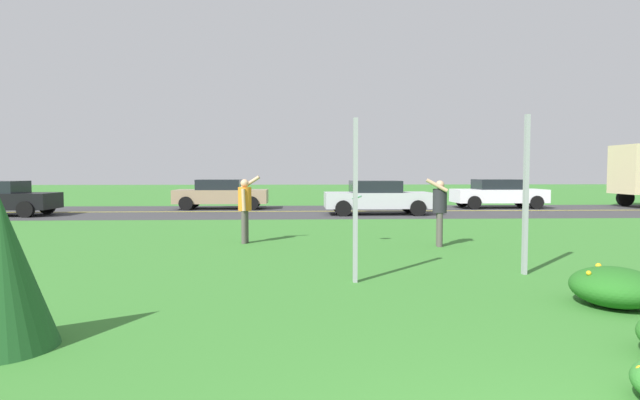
{
  "coord_description": "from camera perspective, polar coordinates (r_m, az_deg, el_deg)",
  "views": [
    {
      "loc": [
        -1.73,
        -2.03,
        1.83
      ],
      "look_at": [
        -1.19,
        9.58,
        1.19
      ],
      "focal_mm": 28.75,
      "sensor_mm": 36.0,
      "label": 1
    }
  ],
  "objects": [
    {
      "name": "person_catcher_dark_shirt",
      "position": [
        12.86,
        13.16,
        -0.75
      ],
      "size": [
        0.57,
        0.52,
        1.67
      ],
      "color": "#232328",
      "rests_on": "ground"
    },
    {
      "name": "car_tan_center_left",
      "position": [
        25.64,
        -10.95,
        0.67
      ],
      "size": [
        4.5,
        2.0,
        1.45
      ],
      "color": "#937F60",
      "rests_on": "ground"
    },
    {
      "name": "sign_post_near_path",
      "position": [
        8.44,
        3.95,
        -0.07
      ],
      "size": [
        0.07,
        0.1,
        2.71
      ],
      "color": "#93969B",
      "rests_on": "ground"
    },
    {
      "name": "sign_post_by_roadside",
      "position": [
        9.78,
        21.93,
        0.52
      ],
      "size": [
        0.07,
        0.1,
        2.84
      ],
      "color": "#93969B",
      "rests_on": "ground"
    },
    {
      "name": "highway_strip",
      "position": [
        23.69,
        1.55,
        -1.26
      ],
      "size": [
        120.0,
        7.97,
        0.01
      ],
      "primitive_type": "cube",
      "color": "#38383A",
      "rests_on": "ground"
    },
    {
      "name": "car_silver_center_right",
      "position": [
        22.06,
        6.34,
        0.31
      ],
      "size": [
        4.5,
        2.0,
        1.45
      ],
      "color": "#B7BABF",
      "rests_on": "ground"
    },
    {
      "name": "highway_center_stripe",
      "position": [
        23.69,
        1.55,
        -1.25
      ],
      "size": [
        120.0,
        0.16,
        0.0
      ],
      "primitive_type": "cube",
      "color": "yellow",
      "rests_on": "ground"
    },
    {
      "name": "ground_plane",
      "position": [
        13.04,
        5.02,
        -4.92
      ],
      "size": [
        120.0,
        120.0,
        0.0
      ],
      "primitive_type": "plane",
      "color": "#387A2D"
    },
    {
      "name": "frisbee_pale_blue",
      "position": [
        12.97,
        4.12,
        0.3
      ],
      "size": [
        0.27,
        0.26,
        0.14
      ],
      "color": "#ADD6E5"
    },
    {
      "name": "person_thrower_orange_shirt",
      "position": [
        13.22,
        -8.35,
        -0.52
      ],
      "size": [
        0.56,
        0.52,
        1.74
      ],
      "color": "orange",
      "rests_on": "ground"
    },
    {
      "name": "daylily_clump_mid_right",
      "position": [
        8.12,
        29.96,
        -8.37
      ],
      "size": [
        1.13,
        1.21,
        0.55
      ],
      "color": "#23661E",
      "rests_on": "ground"
    },
    {
      "name": "evergreen_shrub_side",
      "position": [
        6.25,
        -32.01,
        -6.73
      ],
      "size": [
        1.09,
        1.09,
        1.62
      ],
      "primitive_type": "cone",
      "color": "#1E5123",
      "rests_on": "ground"
    },
    {
      "name": "car_white_rightmost",
      "position": [
        27.33,
        19.19,
        0.7
      ],
      "size": [
        4.5,
        2.0,
        1.45
      ],
      "color": "silver",
      "rests_on": "ground"
    }
  ]
}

